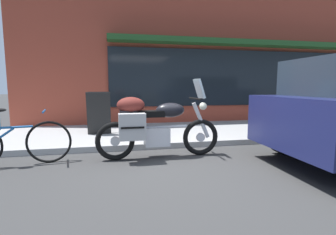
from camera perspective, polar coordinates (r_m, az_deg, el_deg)
name	(u,v)px	position (r m, az deg, el deg)	size (l,w,h in m)	color
ground_plane	(183,165)	(4.25, 3.39, -10.54)	(80.00, 80.00, 0.00)	#333333
storefront_building	(296,25)	(10.46, 26.73, 18.06)	(18.40, 0.90, 6.98)	brown
touring_motorcycle	(153,124)	(4.49, -3.44, -1.56)	(2.24, 0.69, 1.42)	black
parked_bicycle	(14,143)	(4.77, -31.22, -4.86)	(1.70, 0.48, 0.94)	black
sandwich_board_sign	(99,113)	(6.38, -15.18, 0.97)	(0.55, 0.43, 1.02)	black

